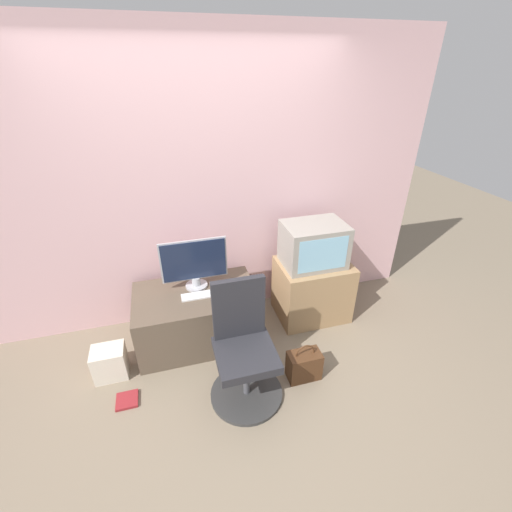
{
  "coord_description": "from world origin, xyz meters",
  "views": [
    {
      "loc": [
        -0.34,
        -1.64,
        2.29
      ],
      "look_at": [
        0.4,
        0.96,
        0.76
      ],
      "focal_mm": 24.0,
      "sensor_mm": 36.0,
      "label": 1
    }
  ],
  "objects": [
    {
      "name": "ground_plane",
      "position": [
        0.0,
        0.0,
        0.0
      ],
      "size": [
        12.0,
        12.0,
        0.0
      ],
      "primitive_type": "plane",
      "color": "#7F705B"
    },
    {
      "name": "wall_back",
      "position": [
        0.0,
        1.32,
        1.3
      ],
      "size": [
        4.4,
        0.05,
        2.6
      ],
      "color": "beige",
      "rests_on": "ground_plane"
    },
    {
      "name": "desk",
      "position": [
        -0.18,
        0.89,
        0.26
      ],
      "size": [
        1.08,
        0.67,
        0.51
      ],
      "color": "brown",
      "rests_on": "ground_plane"
    },
    {
      "name": "side_stand",
      "position": [
        0.98,
        0.93,
        0.3
      ],
      "size": [
        0.69,
        0.52,
        0.61
      ],
      "color": "#A37F56",
      "rests_on": "ground_plane"
    },
    {
      "name": "main_monitor",
      "position": [
        -0.15,
        1.0,
        0.75
      ],
      "size": [
        0.58,
        0.2,
        0.47
      ],
      "color": "#B2B2B7",
      "rests_on": "desk"
    },
    {
      "name": "keyboard",
      "position": [
        -0.14,
        0.84,
        0.52
      ],
      "size": [
        0.33,
        0.11,
        0.01
      ],
      "color": "white",
      "rests_on": "desk"
    },
    {
      "name": "mouse",
      "position": [
        0.09,
        0.81,
        0.53
      ],
      "size": [
        0.06,
        0.03,
        0.03
      ],
      "color": "#4C4C51",
      "rests_on": "desk"
    },
    {
      "name": "crt_tv",
      "position": [
        0.96,
        0.94,
        0.81
      ],
      "size": [
        0.57,
        0.42,
        0.41
      ],
      "color": "gray",
      "rests_on": "side_stand"
    },
    {
      "name": "office_chair",
      "position": [
        0.09,
        0.19,
        0.39
      ],
      "size": [
        0.57,
        0.57,
        0.97
      ],
      "color": "#333333",
      "rests_on": "ground_plane"
    },
    {
      "name": "cardboard_box_lower",
      "position": [
        -0.94,
        0.63,
        0.14
      ],
      "size": [
        0.26,
        0.21,
        0.28
      ],
      "color": "beige",
      "rests_on": "ground_plane"
    },
    {
      "name": "handbag",
      "position": [
        0.59,
        0.18,
        0.13
      ],
      "size": [
        0.27,
        0.16,
        0.35
      ],
      "color": "#4C2D19",
      "rests_on": "ground_plane"
    },
    {
      "name": "book",
      "position": [
        -0.82,
        0.32,
        0.01
      ],
      "size": [
        0.16,
        0.16,
        0.02
      ],
      "color": "maroon",
      "rests_on": "ground_plane"
    }
  ]
}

